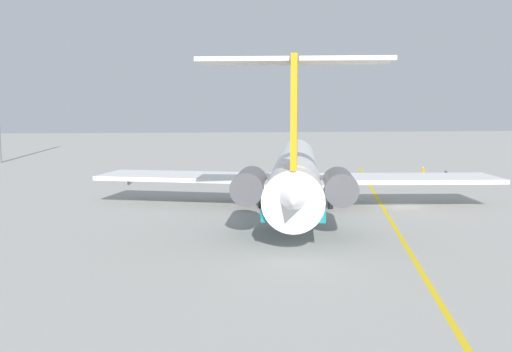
{
  "coord_description": "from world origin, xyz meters",
  "views": [
    {
      "loc": [
        -55.45,
        21.79,
        9.68
      ],
      "look_at": [
        1.64,
        14.56,
        3.11
      ],
      "focal_mm": 41.27,
      "sensor_mm": 36.0,
      "label": 1
    }
  ],
  "objects_px": {
    "ground_crew_near_tail": "(128,176)",
    "ground_crew_portside": "(423,172)",
    "main_jetliner": "(296,172)",
    "ground_crew_near_nose": "(446,175)"
  },
  "relations": [
    {
      "from": "ground_crew_near_nose",
      "to": "ground_crew_portside",
      "type": "bearing_deg",
      "value": 51.78
    },
    {
      "from": "main_jetliner",
      "to": "ground_crew_portside",
      "type": "bearing_deg",
      "value": -35.04
    },
    {
      "from": "main_jetliner",
      "to": "ground_crew_near_tail",
      "type": "height_order",
      "value": "main_jetliner"
    },
    {
      "from": "main_jetliner",
      "to": "ground_crew_portside",
      "type": "relative_size",
      "value": 24.88
    },
    {
      "from": "ground_crew_near_tail",
      "to": "ground_crew_portside",
      "type": "distance_m",
      "value": 39.53
    },
    {
      "from": "main_jetliner",
      "to": "ground_crew_portside",
      "type": "distance_m",
      "value": 29.97
    },
    {
      "from": "main_jetliner",
      "to": "ground_crew_near_nose",
      "type": "xyz_separation_m",
      "value": [
        17.04,
        -23.39,
        -2.5
      ]
    },
    {
      "from": "main_jetliner",
      "to": "ground_crew_near_nose",
      "type": "distance_m",
      "value": 29.04
    },
    {
      "from": "ground_crew_near_tail",
      "to": "ground_crew_portside",
      "type": "relative_size",
      "value": 1.0
    },
    {
      "from": "main_jetliner",
      "to": "ground_crew_near_tail",
      "type": "bearing_deg",
      "value": 52.86
    }
  ]
}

